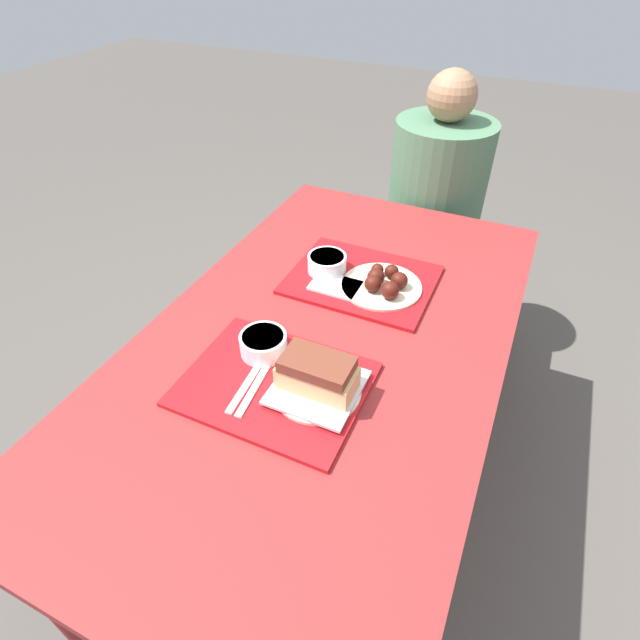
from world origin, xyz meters
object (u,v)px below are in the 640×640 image
brisket_sandwich_plate (317,378)px  wings_plate_far (383,283)px  tray_near (275,384)px  tray_far (361,280)px  bowl_coleslaw_far (327,263)px  person_seated_across (438,185)px  bowl_coleslaw_near (263,343)px

brisket_sandwich_plate → wings_plate_far: 0.44m
tray_near → tray_far: 0.48m
bowl_coleslaw_far → person_seated_across: size_ratio=0.16×
brisket_sandwich_plate → person_seated_across: size_ratio=0.28×
bowl_coleslaw_far → wings_plate_far: wings_plate_far is taller
tray_near → brisket_sandwich_plate: (0.10, 0.02, 0.05)m
tray_near → bowl_coleslaw_far: bowl_coleslaw_far is taller
tray_far → person_seated_across: size_ratio=0.57×
bowl_coleslaw_near → person_seated_across: 1.16m
tray_near → wings_plate_far: size_ratio=1.80×
brisket_sandwich_plate → tray_far: bearing=98.5°
tray_near → wings_plate_far: bearing=76.5°
bowl_coleslaw_near → tray_far: bearing=75.2°
person_seated_across → tray_far: bearing=-93.1°
brisket_sandwich_plate → bowl_coleslaw_far: bearing=111.4°
wings_plate_far → person_seated_across: bearing=92.6°
bowl_coleslaw_near → wings_plate_far: (0.18, 0.37, -0.01)m
tray_far → tray_near: bearing=-94.0°
bowl_coleslaw_far → wings_plate_far: 0.18m
bowl_coleslaw_near → wings_plate_far: bearing=64.2°
person_seated_across → bowl_coleslaw_far: bearing=-101.1°
brisket_sandwich_plate → person_seated_across: person_seated_across is taller
person_seated_across → bowl_coleslaw_near: bearing=-97.2°
person_seated_across → brisket_sandwich_plate: bearing=-88.7°
brisket_sandwich_plate → tray_near: bearing=-170.2°
tray_near → bowl_coleslaw_near: size_ratio=3.60×
tray_near → bowl_coleslaw_near: bearing=132.2°
tray_near → bowl_coleslaw_near: 0.11m
tray_near → person_seated_across: size_ratio=0.57×
tray_far → person_seated_across: person_seated_across is taller
person_seated_across → wings_plate_far: bearing=-87.4°
bowl_coleslaw_near → person_seated_across: bearing=82.8°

